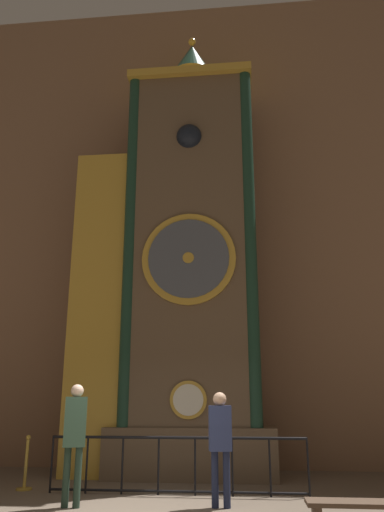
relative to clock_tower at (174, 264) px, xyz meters
name	(u,v)px	position (x,y,z in m)	size (l,w,h in m)	color
cathedral_back_wall	(181,211)	(-0.01, 1.43, 1.90)	(24.00, 0.32, 13.17)	#846047
clock_tower	(174,264)	(0.00, 0.00, 0.00)	(4.55, 1.77, 11.06)	brown
railing_fence	(177,462)	(0.38, -2.06, -4.14)	(4.55, 0.05, 0.96)	black
visitor_near	(75,432)	(-1.09, -3.26, -3.58)	(0.39, 0.31, 1.82)	#213427
visitor_far	(220,437)	(1.19, -3.04, -3.66)	(0.37, 0.28, 1.69)	#1B213A
stanchion_post	(25,472)	(-2.45, -1.83, -4.38)	(0.28, 0.28, 0.95)	#B28E33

